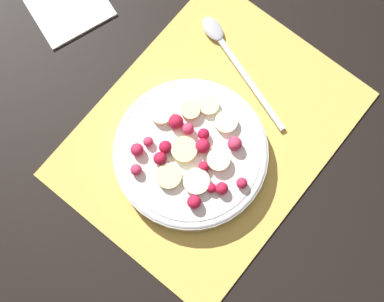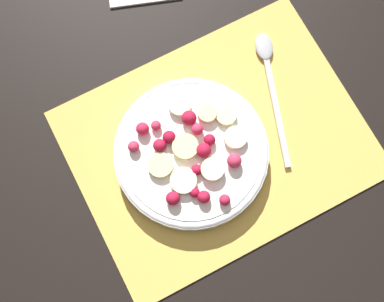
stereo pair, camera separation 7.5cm
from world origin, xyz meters
The scene contains 4 objects.
ground_plane centered at (0.00, 0.00, 0.00)m, with size 3.00×3.00×0.00m, color black.
placemat centered at (0.00, 0.00, 0.00)m, with size 0.42×0.33×0.01m.
fruit_bowl centered at (-0.05, 0.00, 0.02)m, with size 0.22×0.22×0.05m.
spoon centered at (0.12, 0.06, 0.01)m, with size 0.09×0.21×0.01m.
Camera 1 is at (-0.19, -0.12, 0.77)m, focal length 50.00 mm.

